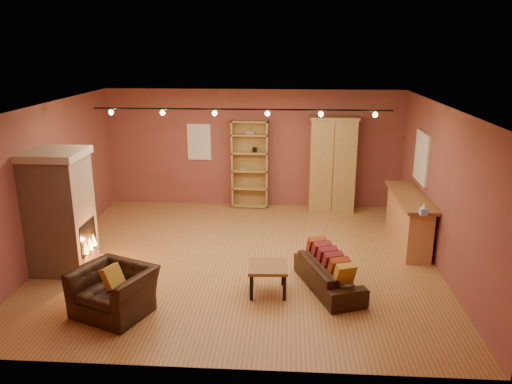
# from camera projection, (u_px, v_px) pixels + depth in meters

# --- Properties ---
(floor) EXTENTS (7.00, 7.00, 0.00)m
(floor) POSITION_uv_depth(u_px,v_px,m) (241.00, 259.00, 9.20)
(floor) COLOR brown
(floor) RESTS_ON ground
(ceiling) EXTENTS (7.00, 7.00, 0.00)m
(ceiling) POSITION_uv_depth(u_px,v_px,m) (240.00, 106.00, 8.40)
(ceiling) COLOR brown
(ceiling) RESTS_ON back_wall
(back_wall) EXTENTS (7.00, 0.02, 2.80)m
(back_wall) POSITION_uv_depth(u_px,v_px,m) (253.00, 149.00, 11.91)
(back_wall) COLOR brown
(back_wall) RESTS_ON floor
(left_wall) EXTENTS (0.02, 6.50, 2.80)m
(left_wall) POSITION_uv_depth(u_px,v_px,m) (48.00, 182.00, 9.02)
(left_wall) COLOR brown
(left_wall) RESTS_ON floor
(right_wall) EXTENTS (0.02, 6.50, 2.80)m
(right_wall) POSITION_uv_depth(u_px,v_px,m) (443.00, 189.00, 8.58)
(right_wall) COLOR brown
(right_wall) RESTS_ON floor
(fireplace) EXTENTS (1.01, 0.98, 2.12)m
(fireplace) POSITION_uv_depth(u_px,v_px,m) (60.00, 211.00, 8.52)
(fireplace) COLOR #C5AD89
(fireplace) RESTS_ON floor
(back_window) EXTENTS (0.56, 0.04, 0.86)m
(back_window) POSITION_uv_depth(u_px,v_px,m) (199.00, 142.00, 11.93)
(back_window) COLOR white
(back_window) RESTS_ON back_wall
(bookcase) EXTENTS (0.86, 0.33, 2.10)m
(bookcase) POSITION_uv_depth(u_px,v_px,m) (250.00, 163.00, 11.90)
(bookcase) COLOR tan
(bookcase) RESTS_ON floor
(armoire) EXTENTS (1.10, 0.63, 2.23)m
(armoire) POSITION_uv_depth(u_px,v_px,m) (332.00, 164.00, 11.60)
(armoire) COLOR tan
(armoire) RESTS_ON floor
(bar_counter) EXTENTS (0.57, 2.11, 1.01)m
(bar_counter) POSITION_uv_depth(u_px,v_px,m) (408.00, 219.00, 9.74)
(bar_counter) COLOR tan
(bar_counter) RESTS_ON floor
(tissue_box) EXTENTS (0.12, 0.12, 0.22)m
(tissue_box) POSITION_uv_depth(u_px,v_px,m) (424.00, 210.00, 8.46)
(tissue_box) COLOR #88B6D9
(tissue_box) RESTS_ON bar_counter
(right_window) EXTENTS (0.05, 0.90, 1.00)m
(right_window) POSITION_uv_depth(u_px,v_px,m) (422.00, 157.00, 9.85)
(right_window) COLOR white
(right_window) RESTS_ON right_wall
(loveseat) EXTENTS (0.97, 1.64, 0.70)m
(loveseat) POSITION_uv_depth(u_px,v_px,m) (329.00, 269.00, 7.99)
(loveseat) COLOR black
(loveseat) RESTS_ON floor
(armchair) EXTENTS (1.24, 1.04, 0.92)m
(armchair) POSITION_uv_depth(u_px,v_px,m) (113.00, 284.00, 7.24)
(armchair) COLOR black
(armchair) RESTS_ON floor
(coffee_table) EXTENTS (0.65, 0.65, 0.46)m
(coffee_table) POSITION_uv_depth(u_px,v_px,m) (268.00, 269.00, 7.86)
(coffee_table) COLOR brown
(coffee_table) RESTS_ON floor
(track_rail) EXTENTS (5.20, 0.09, 0.13)m
(track_rail) POSITION_uv_depth(u_px,v_px,m) (241.00, 111.00, 8.62)
(track_rail) COLOR black
(track_rail) RESTS_ON ceiling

